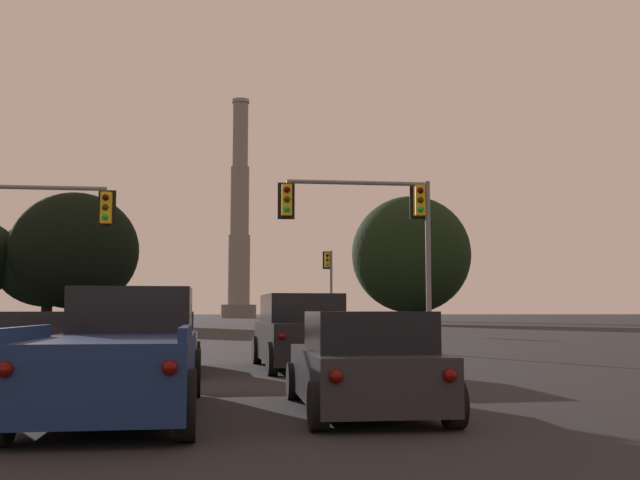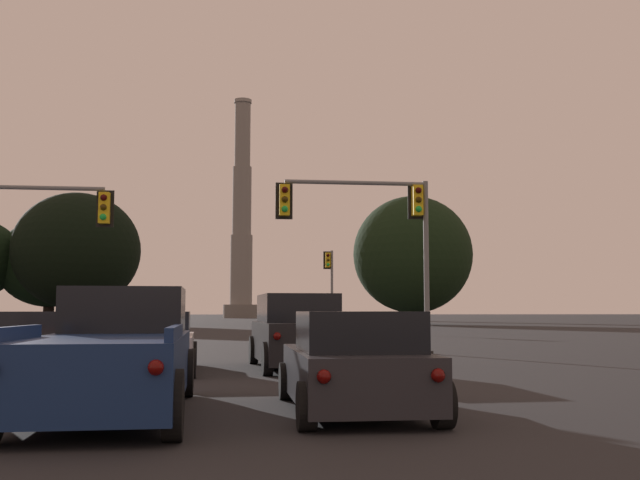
{
  "view_description": "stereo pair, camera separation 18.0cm",
  "coord_description": "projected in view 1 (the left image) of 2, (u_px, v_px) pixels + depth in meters",
  "views": [
    {
      "loc": [
        1.45,
        -0.68,
        1.44
      ],
      "look_at": [
        6.59,
        40.42,
        5.37
      ],
      "focal_mm": 42.0,
      "sensor_mm": 36.0,
      "label": 1
    },
    {
      "loc": [
        1.63,
        -0.7,
        1.44
      ],
      "look_at": [
        6.59,
        40.42,
        5.37
      ],
      "focal_mm": 42.0,
      "sensor_mm": 36.0,
      "label": 2
    }
  ],
  "objects": [
    {
      "name": "traffic_light_overhead_right",
      "position": [
        379.0,
        221.0,
        25.39
      ],
      "size": [
        5.34,
        0.5,
        5.88
      ],
      "color": "slate",
      "rests_on": "ground_plane"
    },
    {
      "name": "traffic_light_far_right",
      "position": [
        329.0,
        278.0,
        52.41
      ],
      "size": [
        0.78,
        0.5,
        5.67
      ],
      "color": "slate",
      "rests_on": "ground_plane"
    },
    {
      "name": "sedan_center_lane_front",
      "position": [
        159.0,
        343.0,
        17.85
      ],
      "size": [
        2.15,
        4.76,
        1.43
      ],
      "rotation": [
        0.0,
        0.0,
        0.04
      ],
      "color": "silver",
      "rests_on": "ground_plane"
    },
    {
      "name": "treeline_far_left",
      "position": [
        411.0,
        255.0,
        79.14
      ],
      "size": [
        12.63,
        11.37,
        13.58
      ],
      "color": "black",
      "rests_on": "ground_plane"
    },
    {
      "name": "hatchback_right_lane_second",
      "position": [
        364.0,
        366.0,
        10.65
      ],
      "size": [
        1.9,
        4.11,
        1.44
      ],
      "rotation": [
        0.0,
        0.0,
        0.0
      ],
      "color": "#232328",
      "rests_on": "ground_plane"
    },
    {
      "name": "pickup_truck_center_lane_second",
      "position": [
        122.0,
        356.0,
        10.67
      ],
      "size": [
        2.29,
        5.54,
        1.82
      ],
      "rotation": [
        0.0,
        0.0,
        0.02
      ],
      "color": "navy",
      "rests_on": "ground_plane"
    },
    {
      "name": "treeline_center_right",
      "position": [
        75.0,
        251.0,
        76.95
      ],
      "size": [
        12.98,
        11.68,
        13.64
      ],
      "color": "black",
      "rests_on": "ground_plane"
    },
    {
      "name": "sedan_left_lane_front",
      "position": [
        38.0,
        343.0,
        17.86
      ],
      "size": [
        1.98,
        4.71,
        1.43
      ],
      "rotation": [
        0.0,
        0.0,
        0.0
      ],
      "color": "silver",
      "rests_on": "ground_plane"
    },
    {
      "name": "smokestack",
      "position": [
        239.0,
        231.0,
        150.79
      ],
      "size": [
        7.06,
        7.06,
        44.58
      ],
      "color": "slate",
      "rests_on": "ground_plane"
    },
    {
      "name": "suv_right_lane_front",
      "position": [
        301.0,
        333.0,
        18.78
      ],
      "size": [
        2.32,
        4.98,
        1.86
      ],
      "rotation": [
        0.0,
        0.0,
        0.05
      ],
      "color": "black",
      "rests_on": "ground_plane"
    },
    {
      "name": "treeline_left_mid",
      "position": [
        48.0,
        263.0,
        79.76
      ],
      "size": [
        11.26,
        10.13,
        11.3
      ],
      "color": "black",
      "rests_on": "ground_plane"
    }
  ]
}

